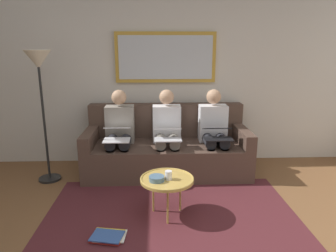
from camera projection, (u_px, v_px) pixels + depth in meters
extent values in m
cube|color=beige|center=(165.00, 75.00, 4.53)|extent=(6.00, 0.12, 2.60)
cube|color=#4C1E23|center=(171.00, 217.00, 3.16)|extent=(2.60, 1.80, 0.01)
cube|color=#4C382D|center=(167.00, 158.00, 4.27)|extent=(2.20, 0.90, 0.42)
cube|color=#4C382D|center=(166.00, 120.00, 4.50)|extent=(2.20, 0.20, 0.48)
cube|color=#4C382D|center=(242.00, 135.00, 4.24)|extent=(0.14, 0.90, 0.20)
cube|color=#4C382D|center=(90.00, 137.00, 4.15)|extent=(0.14, 0.90, 0.20)
cube|color=#B7892D|center=(166.00, 57.00, 4.38)|extent=(1.43, 0.04, 0.71)
cube|color=#B2B7BC|center=(166.00, 57.00, 4.36)|extent=(1.33, 0.01, 0.61)
cylinder|color=tan|center=(167.00, 180.00, 3.11)|extent=(0.54, 0.54, 0.03)
torus|color=tan|center=(167.00, 179.00, 3.11)|extent=(0.54, 0.54, 0.02)
cylinder|color=#B28E42|center=(168.00, 206.00, 3.00)|extent=(0.02, 0.02, 0.38)
cylinder|color=#B28E42|center=(180.00, 194.00, 3.25)|extent=(0.02, 0.02, 0.38)
cylinder|color=#B28E42|center=(153.00, 195.00, 3.23)|extent=(0.02, 0.02, 0.38)
cylinder|color=silver|center=(168.00, 175.00, 3.08)|extent=(0.07, 0.07, 0.09)
cylinder|color=slate|center=(157.00, 178.00, 3.05)|extent=(0.15, 0.15, 0.05)
cube|color=silver|center=(213.00, 123.00, 4.28)|extent=(0.38, 0.22, 0.50)
sphere|color=tan|center=(214.00, 97.00, 4.19)|extent=(0.20, 0.20, 0.20)
cylinder|color=#232328|center=(222.00, 140.00, 4.12)|extent=(0.14, 0.42, 0.14)
cylinder|color=#232328|center=(208.00, 140.00, 4.12)|extent=(0.14, 0.42, 0.14)
cylinder|color=#232328|center=(224.00, 165.00, 3.99)|extent=(0.11, 0.11, 0.42)
cylinder|color=#232328|center=(210.00, 165.00, 3.98)|extent=(0.11, 0.11, 0.42)
cube|color=black|center=(218.00, 139.00, 3.90)|extent=(0.35, 0.20, 0.01)
cube|color=black|center=(217.00, 129.00, 4.00)|extent=(0.35, 0.20, 0.07)
cube|color=#A5C6EA|center=(217.00, 128.00, 3.99)|extent=(0.32, 0.17, 0.05)
cube|color=silver|center=(167.00, 124.00, 4.25)|extent=(0.38, 0.22, 0.50)
sphere|color=tan|center=(167.00, 97.00, 4.16)|extent=(0.20, 0.20, 0.20)
cylinder|color=gray|center=(174.00, 140.00, 4.10)|extent=(0.14, 0.42, 0.14)
cylinder|color=gray|center=(160.00, 141.00, 4.09)|extent=(0.14, 0.42, 0.14)
cylinder|color=gray|center=(175.00, 166.00, 3.97)|extent=(0.11, 0.11, 0.42)
cylinder|color=gray|center=(161.00, 166.00, 3.96)|extent=(0.11, 0.11, 0.42)
cube|color=silver|center=(168.00, 140.00, 3.87)|extent=(0.34, 0.20, 0.01)
cube|color=silver|center=(167.00, 129.00, 3.97)|extent=(0.34, 0.20, 0.06)
cube|color=#A5C6EA|center=(168.00, 129.00, 3.97)|extent=(0.31, 0.17, 0.05)
cube|color=gray|center=(120.00, 124.00, 4.23)|extent=(0.38, 0.22, 0.50)
sphere|color=tan|center=(119.00, 97.00, 4.14)|extent=(0.20, 0.20, 0.20)
cylinder|color=#232328|center=(126.00, 141.00, 4.07)|extent=(0.14, 0.42, 0.14)
cylinder|color=#232328|center=(112.00, 141.00, 4.07)|extent=(0.14, 0.42, 0.14)
cylinder|color=#232328|center=(125.00, 167.00, 3.94)|extent=(0.11, 0.11, 0.42)
cylinder|color=#232328|center=(111.00, 167.00, 3.93)|extent=(0.11, 0.11, 0.42)
cube|color=white|center=(117.00, 140.00, 3.85)|extent=(0.33, 0.23, 0.01)
cube|color=white|center=(118.00, 128.00, 3.96)|extent=(0.33, 0.23, 0.07)
cube|color=#A5C6EA|center=(118.00, 128.00, 3.96)|extent=(0.30, 0.20, 0.06)
cube|color=red|center=(107.00, 238.00, 2.81)|extent=(0.31, 0.25, 0.01)
cube|color=white|center=(110.00, 236.00, 2.82)|extent=(0.30, 0.22, 0.01)
cube|color=yellow|center=(108.00, 235.00, 2.81)|extent=(0.31, 0.25, 0.01)
cube|color=#33569E|center=(107.00, 236.00, 2.78)|extent=(0.32, 0.25, 0.01)
cylinder|color=black|center=(50.00, 178.00, 4.06)|extent=(0.28, 0.28, 0.03)
cylinder|color=black|center=(44.00, 124.00, 3.88)|extent=(0.03, 0.03, 1.50)
cone|color=beige|center=(38.00, 59.00, 3.68)|extent=(0.32, 0.32, 0.22)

